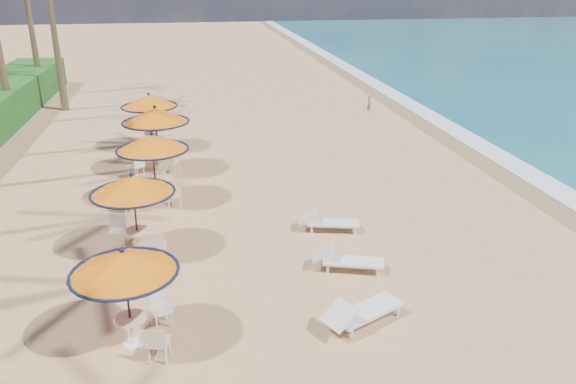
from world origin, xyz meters
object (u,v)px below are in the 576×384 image
object	(u,v)px
station_4	(151,108)
lounger_far	(327,221)
station_2	(152,150)
station_0	(128,271)
lounger_near	(361,312)
lounger_mid	(346,259)
station_1	(133,192)
station_3	(156,124)

from	to	relation	value
station_4	lounger_far	size ratio (longest dim) A/B	1.33
station_2	station_0	bearing A→B (deg)	-90.81
lounger_near	lounger_far	xyz separation A→B (m)	(0.41, 4.89, -0.03)
station_4	lounger_mid	xyz separation A→B (m)	(5.48, -12.01, -1.54)
station_0	lounger_near	distance (m)	5.08
station_0	lounger_mid	bearing A→B (deg)	23.79
lounger_near	lounger_far	bearing A→B (deg)	58.63
lounger_near	lounger_far	size ratio (longest dim) A/B	1.10
station_0	station_2	size ratio (longest dim) A/B	0.92
lounger_mid	lounger_near	bearing A→B (deg)	-79.98
station_1	station_3	distance (m)	6.79
station_2	station_4	world-z (taller)	station_4
station_0	lounger_near	size ratio (longest dim) A/B	1.10
station_2	lounger_far	xyz separation A→B (m)	(5.18, -3.08, -1.60)
station_2	station_4	bearing A→B (deg)	93.30
station_2	lounger_near	distance (m)	9.41
station_4	lounger_mid	size ratio (longest dim) A/B	1.31
lounger_near	lounger_mid	size ratio (longest dim) A/B	1.08
station_2	lounger_near	world-z (taller)	station_2
station_0	lounger_far	world-z (taller)	station_0
station_1	lounger_near	xyz separation A→B (m)	(5.11, -4.41, -1.48)
station_2	lounger_far	bearing A→B (deg)	-30.69
lounger_mid	lounger_far	world-z (taller)	lounger_mid
station_1	station_3	xyz separation A→B (m)	(0.32, 6.79, 0.14)
lounger_near	lounger_mid	distance (m)	2.47
station_0	lounger_mid	world-z (taller)	station_0
station_1	station_2	size ratio (longest dim) A/B	0.95
station_0	lounger_far	bearing A→B (deg)	41.86
station_2	lounger_near	bearing A→B (deg)	-59.08
station_0	station_1	bearing A→B (deg)	93.15
station_1	station_2	bearing A→B (deg)	84.46
station_4	lounger_near	world-z (taller)	station_4
lounger_far	station_4	bearing A→B (deg)	134.15
station_0	station_4	size ratio (longest dim) A/B	0.91
station_1	station_0	bearing A→B (deg)	-86.85
station_3	station_4	bearing A→B (deg)	96.14
station_2	lounger_near	size ratio (longest dim) A/B	1.19
station_4	lounger_near	size ratio (longest dim) A/B	1.21
station_0	lounger_mid	size ratio (longest dim) A/B	1.18
station_1	lounger_far	bearing A→B (deg)	4.97
station_2	station_3	bearing A→B (deg)	90.41
station_3	lounger_near	size ratio (longest dim) A/B	1.28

